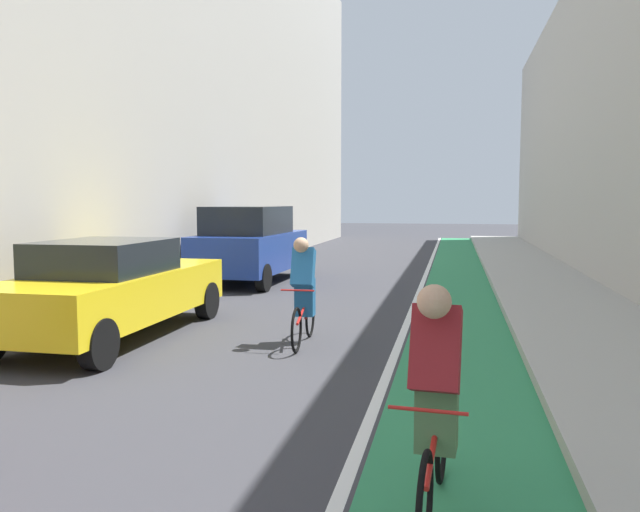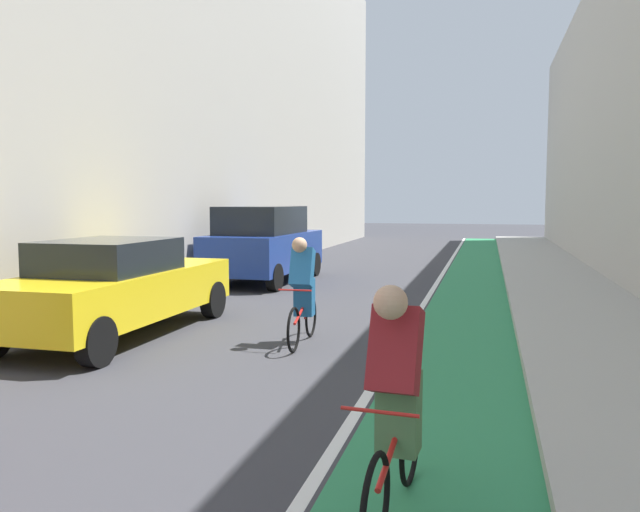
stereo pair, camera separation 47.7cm
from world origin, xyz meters
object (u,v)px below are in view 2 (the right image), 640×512
Objects in this scene: cyclist_mid at (396,393)px; cyclist_trailing at (303,290)px; parked_sedan_yellow_cab at (116,286)px; parked_suv_blue at (264,243)px.

cyclist_trailing is (-2.05, 4.69, -0.04)m from cyclist_mid.
parked_suv_blue is at bearing 90.01° from parked_sedan_yellow_cab.
parked_sedan_yellow_cab is 2.73× the size of cyclist_mid.
parked_suv_blue is at bearing 114.30° from cyclist_mid.
cyclist_mid is at bearing -66.35° from cyclist_trailing.
parked_suv_blue is (-0.00, 6.74, 0.23)m from parked_sedan_yellow_cab.
cyclist_mid is 5.12m from cyclist_trailing.
cyclist_trailing reaches higher than parked_sedan_yellow_cab.
cyclist_trailing is (3.01, 0.20, 0.02)m from parked_sedan_yellow_cab.
cyclist_mid is (5.06, -4.48, 0.06)m from parked_sedan_yellow_cab.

